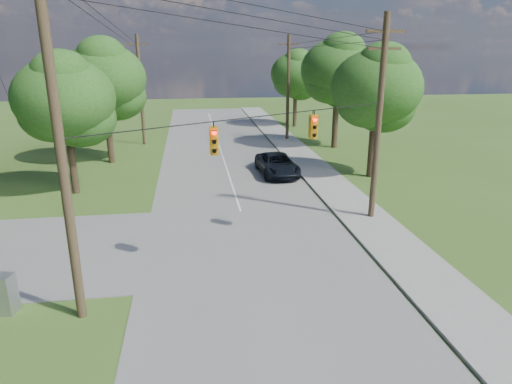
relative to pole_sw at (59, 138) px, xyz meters
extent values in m
plane|color=#3B591D|center=(4.60, -0.40, -6.23)|extent=(140.00, 140.00, 0.00)
cube|color=gray|center=(6.60, 4.60, -6.21)|extent=(10.00, 100.00, 0.03)
cube|color=gray|center=(13.30, 4.60, -6.17)|extent=(2.60, 100.00, 0.12)
cylinder|color=#4C3827|center=(0.00, 0.00, -0.23)|extent=(0.32, 0.32, 12.00)
cylinder|color=#4C3827|center=(13.50, 7.60, -0.98)|extent=(0.32, 0.32, 10.50)
cube|color=#4C3827|center=(13.50, 7.60, 3.37)|extent=(2.00, 0.12, 0.14)
cube|color=#4C3827|center=(13.50, 7.60, 2.57)|extent=(1.70, 0.12, 0.14)
cylinder|color=#4C3827|center=(13.50, 29.60, -1.23)|extent=(0.32, 0.32, 10.00)
cube|color=#4C3827|center=(13.50, 29.60, 2.87)|extent=(2.00, 0.12, 0.14)
cylinder|color=#4C3827|center=(-0.40, 29.60, -1.23)|extent=(0.32, 0.32, 10.00)
cube|color=#4C3827|center=(-0.40, 29.60, 2.87)|extent=(2.00, 0.12, 0.14)
cylinder|color=black|center=(6.75, 3.80, 4.12)|extent=(13.52, 7.63, 1.53)
cylinder|color=black|center=(6.75, 3.80, 3.72)|extent=(13.52, 7.63, 1.53)
cylinder|color=black|center=(6.75, 3.80, 3.32)|extent=(13.52, 7.63, 1.53)
cylinder|color=black|center=(13.50, 18.60, 3.12)|extent=(0.03, 22.00, 0.53)
cylinder|color=black|center=(-0.20, 14.80, 3.87)|extent=(0.43, 29.60, 2.03)
cylinder|color=black|center=(13.50, 18.60, 2.72)|extent=(0.03, 22.00, 0.53)
cylinder|color=black|center=(-0.20, 14.80, 3.47)|extent=(0.43, 29.60, 2.03)
cylinder|color=black|center=(6.75, 3.80, -0.03)|extent=(13.52, 7.63, 0.04)
cube|color=orange|center=(4.86, 2.62, -0.75)|extent=(0.32, 0.22, 1.05)
sphere|color=#FF0C05|center=(4.86, 2.48, -0.40)|extent=(0.17, 0.17, 0.17)
cube|color=orange|center=(4.86, 2.86, -0.75)|extent=(0.32, 0.22, 1.05)
sphere|color=#FF0C05|center=(4.86, 3.00, -0.40)|extent=(0.17, 0.17, 0.17)
cube|color=orange|center=(9.45, 5.20, -0.75)|extent=(0.32, 0.22, 1.05)
sphere|color=#FF0C05|center=(9.45, 5.06, -0.40)|extent=(0.17, 0.17, 0.17)
cube|color=orange|center=(9.45, 5.44, -0.75)|extent=(0.32, 0.22, 1.05)
sphere|color=#FF0C05|center=(9.45, 5.58, -0.40)|extent=(0.17, 0.17, 0.17)
cylinder|color=#453422|center=(-3.40, 14.60, -4.65)|extent=(0.45, 0.45, 3.15)
ellipsoid|color=#254A16|center=(-3.40, 14.60, -0.29)|extent=(6.00, 6.00, 4.92)
cylinder|color=#453422|center=(-2.40, 22.60, -4.48)|extent=(0.50, 0.50, 3.50)
ellipsoid|color=#254A16|center=(-2.40, 22.60, 0.37)|extent=(6.40, 6.40, 5.25)
cylinder|color=#453422|center=(-4.40, 32.60, -4.57)|extent=(0.48, 0.47, 3.32)
ellipsoid|color=#254A16|center=(-4.40, 32.60, 0.04)|extent=(6.00, 6.00, 4.92)
cylinder|color=#453422|center=(16.60, 15.60, -4.57)|extent=(0.48, 0.48, 3.32)
ellipsoid|color=#254A16|center=(16.60, 15.60, 0.04)|extent=(6.20, 6.20, 5.08)
cylinder|color=#453422|center=(17.10, 25.60, -4.39)|extent=(0.52, 0.52, 3.67)
ellipsoid|color=#254A16|center=(17.10, 25.60, 0.70)|extent=(6.60, 6.60, 5.41)
cylinder|color=#453422|center=(16.10, 37.60, -4.65)|extent=(0.45, 0.45, 3.15)
ellipsoid|color=#254A16|center=(16.10, 37.60, -0.29)|extent=(5.80, 5.80, 4.76)
imported|color=black|center=(10.10, 16.98, -5.45)|extent=(2.72, 5.49, 1.50)
cube|color=gray|center=(-2.69, 0.60, -5.50)|extent=(0.92, 0.75, 1.46)
camera|label=1|loc=(3.99, -14.46, 2.66)|focal=32.00mm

